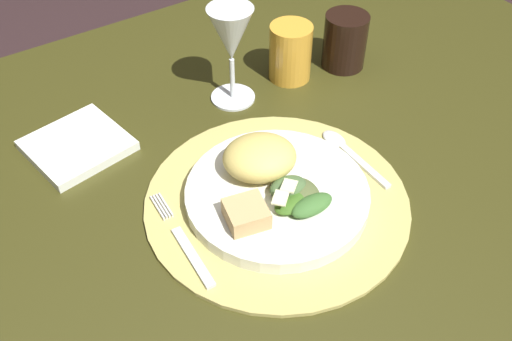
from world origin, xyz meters
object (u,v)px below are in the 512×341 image
(dinner_plate, at_px, (277,195))
(amber_tumbler, at_px, (290,52))
(napkin, at_px, (77,145))
(spoon, at_px, (345,148))
(fork, at_px, (184,243))
(wine_glass, at_px, (231,38))
(dining_table, at_px, (269,221))
(dark_tumbler, at_px, (345,41))

(dinner_plate, xyz_separation_m, amber_tumbler, (0.19, 0.23, 0.03))
(dinner_plate, xyz_separation_m, napkin, (-0.18, 0.25, -0.01))
(dinner_plate, height_order, spoon, dinner_plate)
(fork, xyz_separation_m, amber_tumbler, (0.33, 0.23, 0.04))
(fork, height_order, amber_tumbler, amber_tumbler)
(fork, distance_m, spoon, 0.28)
(napkin, distance_m, wine_glass, 0.28)
(dining_table, relative_size, dark_tumbler, 14.52)
(amber_tumbler, bearing_deg, fork, -145.42)
(fork, relative_size, wine_glass, 1.05)
(dinner_plate, bearing_deg, dark_tumbler, 35.68)
(dining_table, height_order, dark_tumbler, dark_tumbler)
(wine_glass, relative_size, dark_tumbler, 1.70)
(dinner_plate, xyz_separation_m, wine_glass, (0.08, 0.23, 0.10))
(amber_tumbler, height_order, dark_tumbler, amber_tumbler)
(dinner_plate, distance_m, dark_tumbler, 0.35)
(fork, bearing_deg, napkin, 99.48)
(dark_tumbler, bearing_deg, amber_tumbler, 167.23)
(fork, bearing_deg, dark_tumbler, 25.51)
(spoon, bearing_deg, amber_tumbler, 76.60)
(napkin, bearing_deg, dinner_plate, -54.33)
(fork, xyz_separation_m, wine_glass, (0.21, 0.23, 0.10))
(wine_glass, bearing_deg, napkin, 174.97)
(dinner_plate, xyz_separation_m, dark_tumbler, (0.29, 0.21, 0.03))
(dining_table, relative_size, wine_glass, 8.52)
(spoon, bearing_deg, dinner_plate, -169.18)
(fork, distance_m, dark_tumbler, 0.47)
(napkin, relative_size, wine_glass, 0.83)
(dark_tumbler, bearing_deg, spoon, -129.30)
(napkin, height_order, wine_glass, wine_glass)
(napkin, bearing_deg, wine_glass, -5.03)
(napkin, bearing_deg, dining_table, -42.75)
(wine_glass, bearing_deg, dark_tumbler, -6.35)
(dark_tumbler, bearing_deg, fork, -154.49)
(amber_tumbler, distance_m, dark_tumbler, 0.10)
(spoon, bearing_deg, dining_table, 164.56)
(dining_table, bearing_deg, amber_tumbler, 47.21)
(dinner_plate, distance_m, fork, 0.14)
(fork, bearing_deg, wine_glass, 46.60)
(dining_table, distance_m, fork, 0.21)
(dining_table, relative_size, spoon, 9.70)
(wine_glass, bearing_deg, dinner_plate, -108.15)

